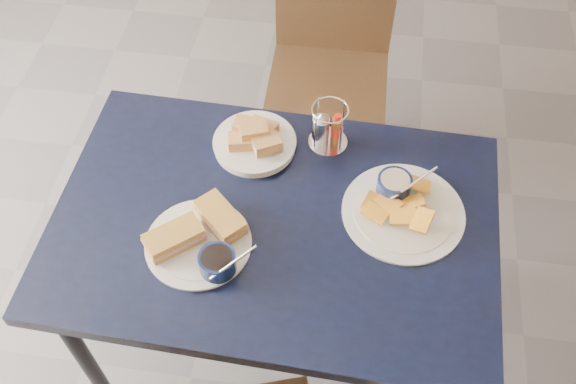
# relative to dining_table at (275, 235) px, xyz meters

# --- Properties ---
(dining_table) EXTENTS (1.16, 0.79, 0.75)m
(dining_table) POSITION_rel_dining_table_xyz_m (0.00, 0.00, 0.00)
(dining_table) COLOR black
(dining_table) RESTS_ON ground
(chair_far) EXTENTS (0.44, 0.42, 0.92)m
(chair_far) POSITION_rel_dining_table_xyz_m (0.07, 0.93, -0.15)
(chair_far) COLOR black
(chair_far) RESTS_ON ground
(sandwich_plate) EXTENTS (0.30, 0.28, 0.12)m
(sandwich_plate) POSITION_rel_dining_table_xyz_m (-0.16, -0.10, 0.10)
(sandwich_plate) COLOR white
(sandwich_plate) RESTS_ON dining_table
(plantain_plate) EXTENTS (0.32, 0.32, 0.12)m
(plantain_plate) POSITION_rel_dining_table_xyz_m (0.32, 0.08, 0.09)
(plantain_plate) COLOR white
(plantain_plate) RESTS_ON dining_table
(bread_basket) EXTENTS (0.23, 0.23, 0.08)m
(bread_basket) POSITION_rel_dining_table_xyz_m (-0.09, 0.24, 0.10)
(bread_basket) COLOR white
(bread_basket) RESTS_ON dining_table
(condiment_caddy) EXTENTS (0.11, 0.11, 0.14)m
(condiment_caddy) POSITION_rel_dining_table_xyz_m (0.10, 0.28, 0.13)
(condiment_caddy) COLOR silver
(condiment_caddy) RESTS_ON dining_table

